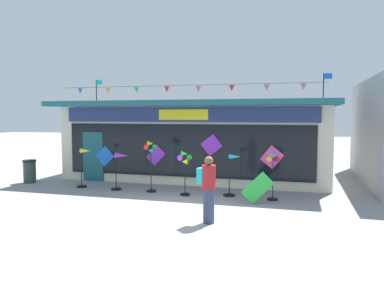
% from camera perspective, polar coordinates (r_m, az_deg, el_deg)
% --- Properties ---
extents(ground_plane, '(80.00, 80.00, 0.00)m').
position_cam_1_polar(ground_plane, '(10.67, -3.43, -10.26)').
color(ground_plane, gray).
extents(kite_shop_building, '(11.13, 5.92, 4.37)m').
position_cam_1_polar(kite_shop_building, '(16.65, 1.20, 0.77)').
color(kite_shop_building, beige).
rests_on(kite_shop_building, ground_plane).
extents(wind_spinner_far_left, '(0.57, 0.37, 1.47)m').
position_cam_1_polar(wind_spinner_far_left, '(14.59, -16.05, -3.10)').
color(wind_spinner_far_left, black).
rests_on(wind_spinner_far_left, ground_plane).
extents(wind_spinner_left, '(0.71, 0.37, 1.35)m').
position_cam_1_polar(wind_spinner_left, '(13.75, -10.81, -3.28)').
color(wind_spinner_left, black).
rests_on(wind_spinner_left, ground_plane).
extents(wind_spinner_center_left, '(0.42, 0.33, 1.80)m').
position_cam_1_polar(wind_spinner_center_left, '(13.23, -6.28, -2.01)').
color(wind_spinner_center_left, black).
rests_on(wind_spinner_center_left, ground_plane).
extents(wind_spinner_center_right, '(0.46, 0.33, 1.51)m').
position_cam_1_polar(wind_spinner_center_right, '(12.59, -1.12, -3.15)').
color(wind_spinner_center_right, black).
rests_on(wind_spinner_center_right, ground_plane).
extents(wind_spinner_right, '(0.57, 0.40, 1.41)m').
position_cam_1_polar(wind_spinner_right, '(12.61, 6.04, -4.61)').
color(wind_spinner_right, black).
rests_on(wind_spinner_right, ground_plane).
extents(wind_spinner_far_right, '(0.40, 0.33, 1.52)m').
position_cam_1_polar(wind_spinner_far_right, '(12.17, 12.12, -3.79)').
color(wind_spinner_far_right, black).
rests_on(wind_spinner_far_right, ground_plane).
extents(person_near_camera, '(0.47, 0.36, 1.68)m').
position_cam_1_polar(person_near_camera, '(9.46, 2.44, -6.64)').
color(person_near_camera, '#333D56').
rests_on(person_near_camera, ground_plane).
extents(trash_bin, '(0.52, 0.52, 0.91)m').
position_cam_1_polar(trash_bin, '(16.42, -23.31, -3.78)').
color(trash_bin, '#2D4238').
rests_on(trash_bin, ground_plane).
extents(display_kite_on_ground, '(0.99, 0.19, 0.99)m').
position_cam_1_polar(display_kite_on_ground, '(11.67, 9.88, -6.54)').
color(display_kite_on_ground, green).
rests_on(display_kite_on_ground, ground_plane).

